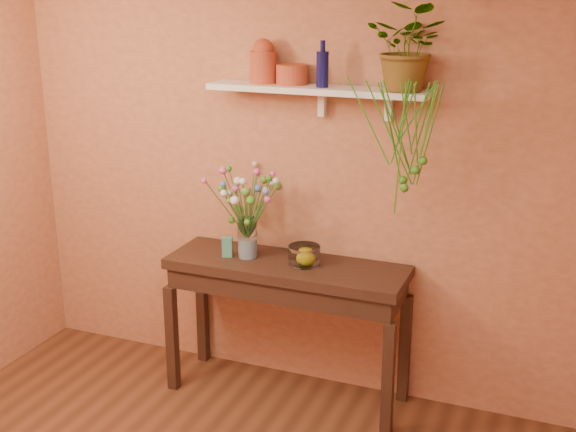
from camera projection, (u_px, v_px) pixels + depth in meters
The scene contains 13 objects.
room at pixel (134, 305), 2.77m from camera, with size 4.04×4.04×2.70m.
sideboard at pixel (287, 282), 4.52m from camera, with size 1.47×0.47×0.89m.
wall_shelf at pixel (319, 90), 4.24m from camera, with size 1.30×0.24×0.19m.
terracotta_jug at pixel (263, 62), 4.34m from camera, with size 0.17×0.17×0.26m.
terracotta_pot at pixel (292, 74), 4.30m from camera, with size 0.19×0.19×0.11m, color #AF4025.
blue_bottle at pixel (323, 68), 4.17m from camera, with size 0.09×0.09×0.26m.
spider_plant at pixel (410, 47), 3.97m from camera, with size 0.42×0.37×0.47m, color #397E1C.
plant_fronds at pixel (408, 149), 3.97m from camera, with size 0.53×0.37×0.75m.
glass_vase at pixel (248, 241), 4.55m from camera, with size 0.12×0.12×0.25m.
bouquet at pixel (246, 194), 4.46m from camera, with size 0.41×0.44×0.47m.
glass_bowl at pixel (304, 256), 4.45m from camera, with size 0.19×0.19×0.11m.
lemon at pixel (305, 257), 4.43m from camera, with size 0.09×0.09×0.09m, color #FFFB1A.
carton at pixel (227, 247), 4.57m from camera, with size 0.06×0.05×0.12m, color teal.
Camera 1 is at (1.48, -2.15, 2.49)m, focal length 46.44 mm.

